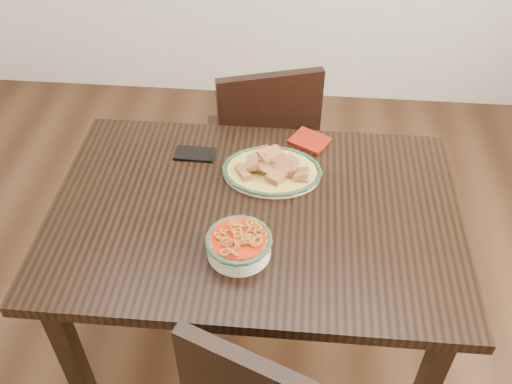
# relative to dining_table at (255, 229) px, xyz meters

# --- Properties ---
(floor) EXTENTS (3.50, 3.50, 0.00)m
(floor) POSITION_rel_dining_table_xyz_m (-0.12, 0.06, -0.66)
(floor) COLOR #311C0F
(floor) RESTS_ON ground
(dining_table) EXTENTS (1.32, 0.88, 0.75)m
(dining_table) POSITION_rel_dining_table_xyz_m (0.00, 0.00, 0.00)
(dining_table) COLOR black
(dining_table) RESTS_ON ground
(chair_far) EXTENTS (0.52, 0.52, 0.89)m
(chair_far) POSITION_rel_dining_table_xyz_m (-0.03, 0.69, -0.16)
(chair_far) COLOR black
(chair_far) RESTS_ON ground
(fish_plate) EXTENTS (0.33, 0.26, 0.11)m
(fish_plate) POSITION_rel_dining_table_xyz_m (0.04, 0.18, 0.13)
(fish_plate) COLOR beige
(fish_plate) RESTS_ON dining_table
(noodle_bowl) EXTENTS (0.20, 0.20, 0.08)m
(noodle_bowl) POSITION_rel_dining_table_xyz_m (-0.03, -0.18, 0.13)
(noodle_bowl) COLOR beige
(noodle_bowl) RESTS_ON dining_table
(smartphone) EXTENTS (0.14, 0.08, 0.01)m
(smartphone) POSITION_rel_dining_table_xyz_m (-0.24, 0.26, 0.09)
(smartphone) COLOR black
(smartphone) RESTS_ON dining_table
(napkin) EXTENTS (0.16, 0.16, 0.01)m
(napkin) POSITION_rel_dining_table_xyz_m (0.16, 0.37, 0.09)
(napkin) COLOR maroon
(napkin) RESTS_ON dining_table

